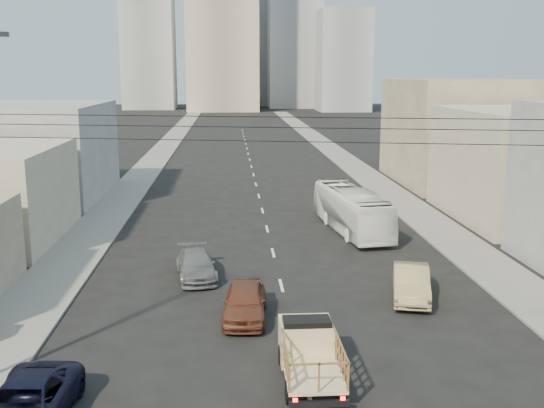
{
  "coord_description": "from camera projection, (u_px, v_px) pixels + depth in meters",
  "views": [
    {
      "loc": [
        -2.55,
        -16.58,
        10.53
      ],
      "look_at": [
        -0.23,
        17.5,
        3.5
      ],
      "focal_mm": 42.0,
      "sensor_mm": 36.0,
      "label": 1
    }
  ],
  "objects": [
    {
      "name": "sedan_brown",
      "position": [
        245.0,
        302.0,
        27.69
      ],
      "size": [
        2.16,
        4.69,
        1.56
      ],
      "primitive_type": "imported",
      "rotation": [
        0.0,
        0.0,
        -0.07
      ],
      "color": "brown",
      "rests_on": "ground"
    },
    {
      "name": "sidewalk_left",
      "position": [
        161.0,
        152.0,
        86.1
      ],
      "size": [
        3.5,
        180.0,
        0.12
      ],
      "primitive_type": "cube",
      "color": "gray",
      "rests_on": "ground"
    },
    {
      "name": "city_bus",
      "position": [
        351.0,
        210.0,
        42.94
      ],
      "size": [
        3.8,
        10.82,
        2.95
      ],
      "primitive_type": "imported",
      "rotation": [
        0.0,
        0.0,
        0.13
      ],
      "color": "white",
      "rests_on": "ground"
    },
    {
      "name": "sedan_tan",
      "position": [
        411.0,
        283.0,
        30.16
      ],
      "size": [
        2.7,
        4.95,
        1.55
      ],
      "primitive_type": "imported",
      "rotation": [
        0.0,
        0.0,
        -0.24
      ],
      "color": "tan",
      "rests_on": "ground"
    },
    {
      "name": "bldg_left_far",
      "position": [
        31.0,
        151.0,
        54.5
      ],
      "size": [
        12.0,
        16.0,
        8.0
      ],
      "primitive_type": "cube",
      "color": "gray",
      "rests_on": "ground"
    },
    {
      "name": "high_rise_tower",
      "position": [
        222.0,
        3.0,
        178.31
      ],
      "size": [
        20.0,
        20.0,
        60.0
      ],
      "primitive_type": "cube",
      "color": "tan",
      "rests_on": "ground"
    },
    {
      "name": "overhead_wires",
      "position": [
        318.0,
        129.0,
        18.15
      ],
      "size": [
        23.01,
        5.02,
        0.72
      ],
      "color": "black",
      "rests_on": "ground"
    },
    {
      "name": "sedan_grey",
      "position": [
        196.0,
        265.0,
        33.29
      ],
      "size": [
        2.55,
        4.91,
        1.36
      ],
      "primitive_type": "imported",
      "rotation": [
        0.0,
        0.0,
        0.14
      ],
      "color": "slate",
      "rests_on": "ground"
    },
    {
      "name": "flatbed_pickup",
      "position": [
        310.0,
        350.0,
        22.1
      ],
      "size": [
        1.95,
        4.41,
        1.9
      ],
      "color": "beige",
      "rests_on": "ground"
    },
    {
      "name": "midrise_east",
      "position": [
        344.0,
        61.0,
        178.9
      ],
      "size": [
        14.0,
        14.0,
        28.0
      ],
      "primitive_type": "cube",
      "color": "#94969C",
      "rests_on": "ground"
    },
    {
      "name": "midrise_ne",
      "position": [
        294.0,
        42.0,
        196.44
      ],
      "size": [
        16.0,
        16.0,
        40.0
      ],
      "primitive_type": "cube",
      "color": "#94969C",
      "rests_on": "ground"
    },
    {
      "name": "midrise_back",
      "position": [
        253.0,
        38.0,
        209.9
      ],
      "size": [
        18.0,
        18.0,
        44.0
      ],
      "primitive_type": "cube",
      "color": "gray",
      "rests_on": "ground"
    },
    {
      "name": "lane_dashes",
      "position": [
        252.0,
        170.0,
        70.28
      ],
      "size": [
        0.15,
        104.0,
        0.01
      ],
      "color": "silver",
      "rests_on": "ground"
    },
    {
      "name": "navy_pickup",
      "position": [
        25.0,
        405.0,
        19.17
      ],
      "size": [
        2.72,
        5.3,
        1.43
      ],
      "primitive_type": "imported",
      "rotation": [
        0.0,
        0.0,
        -0.07
      ],
      "color": "black",
      "rests_on": "ground"
    },
    {
      "name": "sidewalk_right",
      "position": [
        333.0,
        151.0,
        87.66
      ],
      "size": [
        3.5,
        180.0,
        0.12
      ],
      "primitive_type": "cube",
      "color": "gray",
      "rests_on": "ground"
    },
    {
      "name": "bldg_right_mid",
      "position": [
        532.0,
        165.0,
        46.34
      ],
      "size": [
        11.0,
        14.0,
        8.0
      ],
      "primitive_type": "cube",
      "color": "#AEA28C",
      "rests_on": "ground"
    },
    {
      "name": "bldg_right_far",
      "position": [
        461.0,
        131.0,
        61.81
      ],
      "size": [
        12.0,
        16.0,
        10.0
      ],
      "primitive_type": "cube",
      "color": "gray",
      "rests_on": "ground"
    },
    {
      "name": "midrise_nw",
      "position": [
        149.0,
        51.0,
        189.24
      ],
      "size": [
        15.0,
        15.0,
        34.0
      ],
      "primitive_type": "cube",
      "color": "#94969C",
      "rests_on": "ground"
    }
  ]
}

